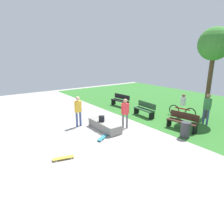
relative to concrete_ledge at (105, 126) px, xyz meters
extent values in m
plane|color=#9E9993|center=(0.73, 0.05, -0.23)|extent=(28.00, 28.00, 0.00)
cube|color=#2D6B28|center=(0.73, 8.14, -0.22)|extent=(26.60, 11.82, 0.01)
cube|color=gray|center=(0.00, 0.00, 0.00)|extent=(2.14, 0.73, 0.45)
cube|color=black|center=(-0.08, -0.12, 0.39)|extent=(0.33, 0.34, 0.32)
cylinder|color=#3F5184|center=(-1.26, -0.98, 0.19)|extent=(0.12, 0.12, 0.83)
cylinder|color=#3F5184|center=(-1.27, -0.76, 0.19)|extent=(0.12, 0.12, 0.83)
cube|color=gold|center=(-1.27, -0.87, 0.91)|extent=(0.22, 0.33, 0.62)
cylinder|color=gold|center=(-1.26, -1.04, 0.93)|extent=(0.09, 0.09, 0.57)
cylinder|color=gold|center=(-1.28, -0.70, 0.93)|extent=(0.09, 0.09, 0.57)
sphere|color=tan|center=(-1.27, -0.87, 1.36)|extent=(0.22, 0.22, 0.22)
cylinder|color=slate|center=(0.42, 0.91, 0.17)|extent=(0.12, 0.12, 0.79)
cylinder|color=slate|center=(0.53, 1.11, 0.17)|extent=(0.12, 0.12, 0.79)
cube|color=red|center=(0.47, 1.01, 0.86)|extent=(0.33, 0.38, 0.60)
cylinder|color=red|center=(0.39, 0.86, 0.89)|extent=(0.09, 0.09, 0.55)
cylinder|color=red|center=(0.55, 1.16, 0.89)|extent=(0.09, 0.09, 0.55)
sphere|color=#9E7556|center=(0.47, 1.01, 1.30)|extent=(0.21, 0.21, 0.21)
cube|color=teal|center=(0.94, -0.75, -0.16)|extent=(0.58, 0.79, 0.02)
cylinder|color=silver|center=(1.15, -0.94, -0.20)|extent=(0.05, 0.06, 0.06)
cylinder|color=silver|center=(1.01, -1.03, -0.20)|extent=(0.05, 0.06, 0.06)
cylinder|color=silver|center=(0.86, -0.46, -0.20)|extent=(0.05, 0.06, 0.06)
cylinder|color=silver|center=(0.72, -0.55, -0.20)|extent=(0.05, 0.06, 0.06)
cube|color=gold|center=(1.65, -3.00, -0.16)|extent=(0.39, 0.82, 0.02)
cylinder|color=silver|center=(1.66, -3.29, -0.20)|extent=(0.04, 0.06, 0.06)
cylinder|color=silver|center=(1.50, -3.25, -0.20)|extent=(0.04, 0.06, 0.06)
cylinder|color=silver|center=(1.80, -2.75, -0.20)|extent=(0.04, 0.06, 0.06)
cylinder|color=silver|center=(1.64, -2.71, -0.20)|extent=(0.04, 0.06, 0.06)
cube|color=#1E4223|center=(-0.48, 3.38, 0.22)|extent=(1.63, 0.55, 0.06)
cube|color=#1E4223|center=(-0.46, 3.60, 0.50)|extent=(1.60, 0.17, 0.36)
cube|color=black|center=(0.26, 3.33, 0.00)|extent=(0.11, 0.40, 0.45)
cube|color=black|center=(-1.21, 3.43, 0.00)|extent=(0.11, 0.40, 0.45)
cube|color=black|center=(-3.40, 3.71, 0.22)|extent=(1.63, 0.59, 0.06)
cube|color=black|center=(-3.42, 3.93, 0.50)|extent=(1.60, 0.21, 0.36)
cube|color=black|center=(-2.66, 3.78, 0.00)|extent=(0.12, 0.40, 0.45)
cube|color=black|center=(-4.13, 3.64, 0.00)|extent=(0.12, 0.40, 0.45)
cube|color=#331E14|center=(2.41, 3.29, 0.22)|extent=(1.64, 0.62, 0.06)
cube|color=#331E14|center=(2.39, 3.51, 0.50)|extent=(1.60, 0.24, 0.36)
cube|color=black|center=(3.14, 3.37, 0.00)|extent=(0.12, 0.40, 0.45)
cube|color=black|center=(1.68, 3.21, 0.00)|extent=(0.12, 0.40, 0.45)
cylinder|color=#4C3823|center=(1.99, 6.34, 1.71)|extent=(0.26, 0.26, 3.88)
sphere|color=#387F2D|center=(1.99, 6.34, 4.22)|extent=(1.87, 1.87, 1.87)
cylinder|color=#333338|center=(3.12, 2.58, 0.16)|extent=(0.46, 0.46, 0.77)
cylinder|color=#3F5184|center=(2.80, 5.15, 0.21)|extent=(0.12, 0.12, 0.87)
cylinder|color=#3F5184|center=(2.58, 5.13, 0.21)|extent=(0.12, 0.12, 0.87)
cube|color=#3F8C4C|center=(2.69, 5.14, 0.97)|extent=(0.33, 0.22, 0.65)
cylinder|color=#3F8C4C|center=(2.86, 5.15, 0.99)|extent=(0.09, 0.09, 0.60)
cylinder|color=#3F8C4C|center=(2.52, 5.12, 0.99)|extent=(0.09, 0.09, 0.60)
sphere|color=#9E7556|center=(2.69, 5.14, 1.44)|extent=(0.23, 0.23, 0.23)
cube|color=maroon|center=(2.68, 5.30, 1.00)|extent=(0.27, 0.18, 0.36)
torus|color=black|center=(0.49, 5.20, 0.10)|extent=(0.72, 0.17, 0.72)
torus|color=black|center=(1.58, 5.37, 0.10)|extent=(0.72, 0.17, 0.72)
cube|color=#B22626|center=(1.04, 5.29, 0.30)|extent=(0.98, 0.19, 0.08)
cube|color=white|center=(1.04, 5.29, 0.80)|extent=(0.30, 0.22, 0.56)
sphere|color=brown|center=(1.04, 5.29, 1.15)|extent=(0.22, 0.22, 0.22)
camera|label=1|loc=(8.13, -5.42, 3.61)|focal=31.40mm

